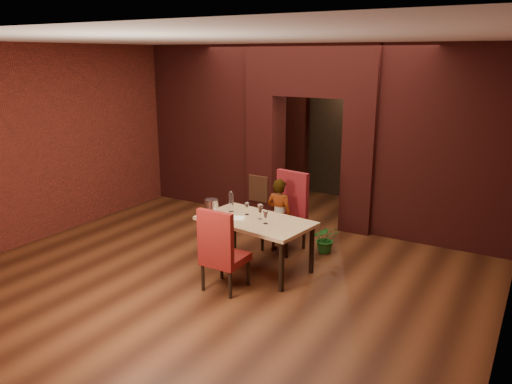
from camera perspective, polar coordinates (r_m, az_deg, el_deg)
floor at (r=7.80m, az=-0.07°, el=-7.27°), size 8.00×8.00×0.00m
ceiling at (r=7.20m, az=-0.08°, el=16.94°), size 7.00×8.00×0.04m
wall_back at (r=10.92m, az=10.80°, el=7.75°), size 7.00×0.04×3.20m
wall_front at (r=4.50m, az=-27.14°, el=-4.61°), size 7.00×0.04×3.20m
wall_left at (r=9.58m, az=-18.50°, el=6.17°), size 0.04×8.00×3.20m
pillar_left at (r=9.59m, az=1.15°, el=4.24°), size 0.55×0.55×2.30m
pillar_right at (r=8.83m, az=11.96°, el=2.93°), size 0.55×0.55×2.30m
lintel at (r=8.98m, az=6.64°, el=13.67°), size 2.45×0.55×0.90m
wing_wall_left at (r=10.27m, az=-5.77°, el=7.47°), size 2.28×0.35×3.20m
wing_wall_right at (r=8.41m, az=21.28°, el=4.72°), size 2.28×0.35×3.20m
vent_panel at (r=9.47m, az=0.25°, el=0.38°), size 0.40×0.03×0.50m
rear_door at (r=11.09m, az=8.61°, el=5.08°), size 0.90×0.08×2.10m
rear_door_frame at (r=11.06m, az=8.53°, el=5.05°), size 1.02×0.04×2.22m
dining_table at (r=7.22m, az=-0.07°, el=-5.97°), size 1.71×1.10×0.75m
chair_far at (r=7.84m, az=3.17°, el=-2.36°), size 0.64×0.64×1.24m
chair_near at (r=6.57m, az=-3.53°, el=-6.44°), size 0.52×0.52×1.13m
person_seated at (r=7.79m, az=2.68°, el=-2.70°), size 0.44×0.30×1.18m
wine_glass_a at (r=7.28m, az=-1.04°, el=-1.92°), size 0.07×0.07×0.18m
wine_glass_b at (r=7.07m, az=0.48°, el=-2.29°), size 0.09×0.09×0.21m
wine_glass_c at (r=6.89m, az=1.10°, el=-2.91°), size 0.07×0.07×0.18m
tasting_sheet at (r=7.16m, az=-2.46°, el=-2.97°), size 0.34×0.30×0.00m
wine_bucket at (r=7.27m, az=-5.11°, el=-1.76°), size 0.20×0.20×0.24m
water_bottle at (r=7.41m, az=-2.86°, el=-1.07°), size 0.07×0.07×0.32m
potted_plant at (r=7.92m, az=8.00°, el=-5.31°), size 0.52×0.49×0.45m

